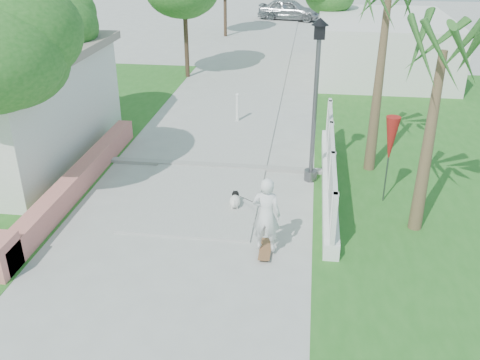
% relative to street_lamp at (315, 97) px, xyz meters
% --- Properties ---
extents(ground, '(90.00, 90.00, 0.00)m').
position_rel_street_lamp_xyz_m(ground, '(-2.90, -5.50, -2.43)').
color(ground, '#B7B7B2').
rests_on(ground, ground).
extents(path_strip, '(3.20, 36.00, 0.06)m').
position_rel_street_lamp_xyz_m(path_strip, '(-2.90, 14.50, -2.40)').
color(path_strip, '#B7B7B2').
rests_on(path_strip, ground).
extents(curb, '(6.50, 0.25, 0.10)m').
position_rel_street_lamp_xyz_m(curb, '(-2.90, 0.50, -2.38)').
color(curb, '#999993').
rests_on(curb, ground).
extents(grass_left, '(8.00, 20.00, 0.01)m').
position_rel_street_lamp_xyz_m(grass_left, '(-9.90, 2.50, -2.42)').
color(grass_left, '#276620').
rests_on(grass_left, ground).
extents(grass_right, '(8.00, 20.00, 0.01)m').
position_rel_street_lamp_xyz_m(grass_right, '(4.10, 2.50, -2.42)').
color(grass_right, '#276620').
rests_on(grass_right, ground).
extents(pink_wall, '(0.45, 8.20, 0.80)m').
position_rel_street_lamp_xyz_m(pink_wall, '(-6.20, -1.95, -2.11)').
color(pink_wall, '#D77C6E').
rests_on(pink_wall, ground).
extents(lattice_fence, '(0.35, 7.00, 1.50)m').
position_rel_street_lamp_xyz_m(lattice_fence, '(0.50, -0.50, -1.88)').
color(lattice_fence, white).
rests_on(lattice_fence, ground).
extents(building_right, '(6.00, 8.00, 2.60)m').
position_rel_street_lamp_xyz_m(building_right, '(3.10, 12.50, -1.13)').
color(building_right, silver).
rests_on(building_right, ground).
extents(street_lamp, '(0.44, 0.44, 4.44)m').
position_rel_street_lamp_xyz_m(street_lamp, '(0.00, 0.00, 0.00)').
color(street_lamp, '#59595E').
rests_on(street_lamp, ground).
extents(bollard, '(0.14, 0.14, 1.09)m').
position_rel_street_lamp_xyz_m(bollard, '(-2.70, 4.50, -1.84)').
color(bollard, white).
rests_on(bollard, ground).
extents(patio_umbrella, '(0.36, 0.36, 2.30)m').
position_rel_street_lamp_xyz_m(patio_umbrella, '(1.90, -1.00, -0.74)').
color(patio_umbrella, '#59595E').
rests_on(patio_umbrella, ground).
extents(tree_left_mid, '(3.20, 3.20, 4.85)m').
position_rel_street_lamp_xyz_m(tree_left_mid, '(-8.38, 2.98, 1.07)').
color(tree_left_mid, '#4C3826').
rests_on(tree_left_mid, ground).
extents(palm_far, '(1.80, 1.80, 5.30)m').
position_rel_street_lamp_xyz_m(palm_far, '(1.70, 1.00, 2.06)').
color(palm_far, brown).
rests_on(palm_far, ground).
extents(palm_near, '(1.80, 1.80, 4.70)m').
position_rel_street_lamp_xyz_m(palm_near, '(2.50, -2.30, 1.53)').
color(palm_near, brown).
rests_on(palm_near, ground).
extents(skateboarder, '(1.28, 2.56, 1.81)m').
position_rel_street_lamp_xyz_m(skateboarder, '(-1.37, -3.03, -1.62)').
color(skateboarder, brown).
rests_on(skateboarder, ground).
extents(dog, '(0.31, 0.62, 0.42)m').
position_rel_street_lamp_xyz_m(dog, '(-1.87, -1.91, -2.20)').
color(dog, white).
rests_on(dog, ground).
extents(parked_car, '(4.72, 2.45, 1.53)m').
position_rel_street_lamp_xyz_m(parked_car, '(-2.02, 27.20, -1.66)').
color(parked_car, '#B5B8BD').
rests_on(parked_car, ground).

